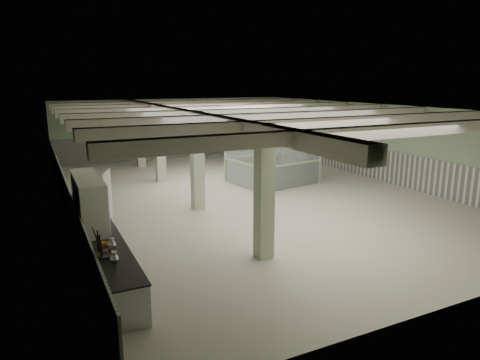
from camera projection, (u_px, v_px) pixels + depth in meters
name	position (u px, v px, depth m)	size (l,w,h in m)	color
floor	(246.00, 195.00, 17.88)	(20.00, 20.00, 0.00)	beige
ceiling	(246.00, 108.00, 17.07)	(14.00, 20.00, 0.02)	beige
wall_back	(173.00, 129.00, 26.23)	(14.00, 0.02, 3.60)	#90A786
wall_front	(467.00, 224.00, 8.72)	(14.00, 0.02, 3.60)	#90A786
wall_left	(62.00, 167.00, 14.49)	(0.02, 20.00, 3.60)	#90A786
wall_right	(376.00, 142.00, 20.46)	(0.02, 20.00, 3.60)	#90A786
wainscot_left	(66.00, 197.00, 14.73)	(0.05, 19.90, 1.50)	silver
wainscot_right	(375.00, 163.00, 20.69)	(0.05, 19.90, 1.50)	silver
wainscot_back	(174.00, 146.00, 26.45)	(13.90, 0.05, 1.50)	silver
girder	(187.00, 115.00, 16.05)	(0.45, 19.90, 0.40)	silver
beam_a	(383.00, 132.00, 10.54)	(13.90, 0.35, 0.32)	silver
beam_b	(322.00, 123.00, 12.73)	(13.90, 0.35, 0.32)	silver
beam_c	(279.00, 117.00, 14.92)	(13.90, 0.35, 0.32)	silver
beam_d	(246.00, 112.00, 17.11)	(13.90, 0.35, 0.32)	silver
beam_e	(221.00, 109.00, 19.30)	(13.90, 0.35, 0.32)	silver
beam_f	(202.00, 106.00, 21.49)	(13.90, 0.35, 0.32)	silver
beam_g	(185.00, 104.00, 23.68)	(13.90, 0.35, 0.32)	silver
column_a	(264.00, 193.00, 11.15)	(0.42, 0.42, 3.60)	#B7CAA2
column_b	(197.00, 161.00, 15.53)	(0.42, 0.42, 3.60)	#B7CAA2
column_c	(160.00, 144.00, 19.91)	(0.42, 0.42, 3.60)	#B7CAA2
column_d	(140.00, 134.00, 23.41)	(0.42, 0.42, 3.60)	#B7CAA2
hook_rail	(96.00, 237.00, 7.85)	(0.02, 0.02, 1.20)	black
pendant_front	(335.00, 135.00, 13.03)	(0.44, 0.44, 0.22)	#324332
pendant_mid	(252.00, 120.00, 17.84)	(0.44, 0.44, 0.22)	#324332
pendant_back	(207.00, 112.00, 22.22)	(0.44, 0.44, 0.22)	#324332
prep_counter	(104.00, 258.00, 10.35)	(0.96, 5.52, 0.91)	#B3B3B7
pitcher_near	(114.00, 258.00, 8.90)	(0.19, 0.22, 0.28)	#B3B3B7
pitcher_far	(112.00, 244.00, 9.67)	(0.19, 0.22, 0.28)	#B3B3B7
veg_colander	(106.00, 252.00, 9.33)	(0.39, 0.39, 0.18)	#3D3C41
orange_bowl	(104.00, 246.00, 9.79)	(0.25, 0.25, 0.09)	#B2B2B7
skillet_near	(100.00, 249.00, 7.85)	(0.30, 0.30, 0.04)	black
skillet_far	(98.00, 244.00, 8.09)	(0.29, 0.29, 0.04)	black
walkin_cooler	(91.00, 217.00, 11.30)	(0.96, 2.46, 2.26)	white
guard_booth	(273.00, 142.00, 19.67)	(4.02, 3.56, 2.90)	#A4BA94
filing_cabinet	(312.00, 165.00, 20.33)	(0.47, 0.68, 1.46)	#535748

